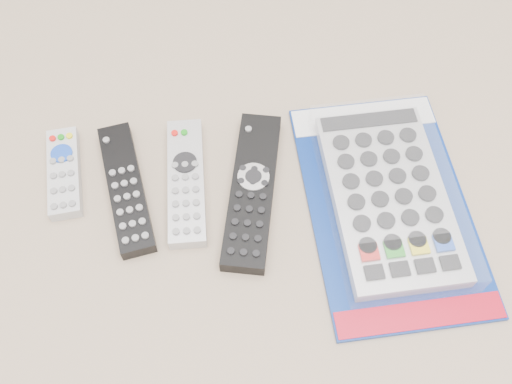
{
  "coord_description": "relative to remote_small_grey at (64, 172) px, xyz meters",
  "views": [
    {
      "loc": [
        0.01,
        -0.34,
        0.64
      ],
      "look_at": [
        0.03,
        0.02,
        0.01
      ],
      "focal_mm": 40.0,
      "sensor_mm": 36.0,
      "label": 1
    }
  ],
  "objects": [
    {
      "name": "remote_small_grey",
      "position": [
        0.0,
        0.0,
        0.0
      ],
      "size": [
        0.06,
        0.14,
        0.02
      ],
      "rotation": [
        0.0,
        0.0,
        0.12
      ],
      "color": "#B2B2B4",
      "rests_on": "ground"
    },
    {
      "name": "remote_slim_black",
      "position": [
        0.08,
        -0.03,
        0.0
      ],
      "size": [
        0.08,
        0.2,
        0.02
      ],
      "rotation": [
        0.0,
        0.0,
        0.2
      ],
      "color": "black",
      "rests_on": "ground"
    },
    {
      "name": "remote_silver_dvd",
      "position": [
        0.16,
        -0.03,
        0.0
      ],
      "size": [
        0.05,
        0.19,
        0.02
      ],
      "rotation": [
        0.0,
        0.0,
        0.0
      ],
      "color": "#B4B5B9",
      "rests_on": "ground"
    },
    {
      "name": "remote_large_black",
      "position": [
        0.24,
        -0.05,
        0.0
      ],
      "size": [
        0.1,
        0.23,
        0.02
      ],
      "rotation": [
        0.0,
        0.0,
        -0.19
      ],
      "color": "black",
      "rests_on": "ground"
    },
    {
      "name": "jumbo_remote_packaged",
      "position": [
        0.42,
        -0.07,
        0.01
      ],
      "size": [
        0.22,
        0.34,
        0.04
      ],
      "rotation": [
        0.0,
        0.0,
        0.05
      ],
      "color": "navy",
      "rests_on": "ground"
    }
  ]
}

